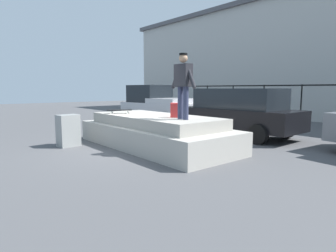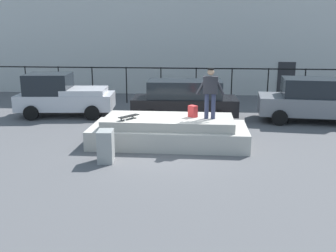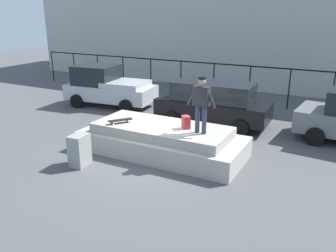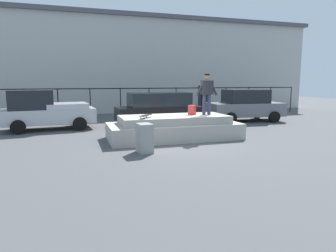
# 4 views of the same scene
# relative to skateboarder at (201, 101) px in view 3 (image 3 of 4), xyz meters

# --- Properties ---
(ground_plane) EXTENTS (60.00, 60.00, 0.00)m
(ground_plane) POSITION_rel_skateboarder_xyz_m (-1.50, -0.36, -1.92)
(ground_plane) COLOR #4C4C4F
(concrete_ledge) EXTENTS (5.29, 2.26, 0.94)m
(concrete_ledge) POSITION_rel_skateboarder_xyz_m (-1.38, 0.11, -1.48)
(concrete_ledge) COLOR #ADA89E
(concrete_ledge) RESTS_ON ground_plane
(skateboarder) EXTENTS (0.95, 0.26, 1.67)m
(skateboarder) POSITION_rel_skateboarder_xyz_m (0.00, 0.00, 0.00)
(skateboarder) COLOR #2D334C
(skateboarder) RESTS_ON concrete_ledge
(skateboard) EXTENTS (0.63, 0.75, 0.12)m
(skateboard) POSITION_rel_skateboarder_xyz_m (-2.65, -0.33, -0.87)
(skateboard) COLOR black
(skateboard) RESTS_ON concrete_ledge
(backpack) EXTENTS (0.34, 0.34, 0.40)m
(backpack) POSITION_rel_skateboarder_xyz_m (-0.57, 0.19, -0.78)
(backpack) COLOR red
(backpack) RESTS_ON concrete_ledge
(car_silver_pickup_near) EXTENTS (4.40, 2.38, 1.92)m
(car_silver_pickup_near) POSITION_rel_skateboarder_xyz_m (-6.56, 4.15, -0.98)
(car_silver_pickup_near) COLOR #B7B7BC
(car_silver_pickup_near) RESTS_ON ground_plane
(car_black_hatchback_mid) EXTENTS (4.49, 2.11, 1.74)m
(car_black_hatchback_mid) POSITION_rel_skateboarder_xyz_m (-0.99, 3.65, -1.00)
(car_black_hatchback_mid) COLOR black
(car_black_hatchback_mid) RESTS_ON ground_plane
(utility_box) EXTENTS (0.49, 0.64, 0.96)m
(utility_box) POSITION_rel_skateboarder_xyz_m (-3.07, -1.87, -1.44)
(utility_box) COLOR gray
(utility_box) RESTS_ON ground_plane
(fence_row) EXTENTS (24.06, 0.06, 1.92)m
(fence_row) POSITION_rel_skateboarder_xyz_m (-1.50, 7.49, -0.62)
(fence_row) COLOR black
(fence_row) RESTS_ON ground_plane
(warehouse_building) EXTENTS (31.44, 8.58, 7.21)m
(warehouse_building) POSITION_rel_skateboarder_xyz_m (-1.50, 14.60, 1.70)
(warehouse_building) COLOR #B2B2AD
(warehouse_building) RESTS_ON ground_plane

